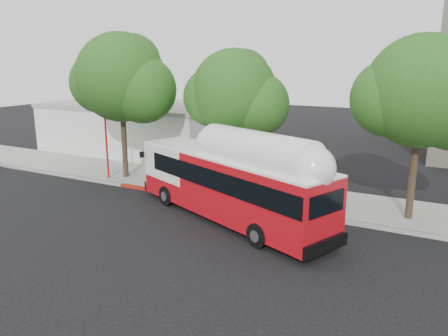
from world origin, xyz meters
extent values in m
plane|color=black|center=(0.00, 0.00, 0.00)|extent=(120.00, 120.00, 0.00)
cube|color=gray|center=(0.00, 6.50, 0.07)|extent=(60.00, 5.00, 0.15)
cube|color=gray|center=(0.00, 3.90, 0.07)|extent=(60.00, 0.30, 0.15)
cube|color=maroon|center=(-3.00, 3.90, 0.08)|extent=(10.00, 0.32, 0.16)
cylinder|color=#2D2116|center=(-9.00, 5.50, 3.04)|extent=(0.36, 0.36, 6.08)
sphere|color=#234E16|center=(-9.00, 5.50, 6.84)|extent=(5.80, 5.80, 5.80)
sphere|color=#234E16|center=(-7.41, 5.70, 6.08)|extent=(4.35, 4.35, 4.35)
cylinder|color=#2D2116|center=(-1.00, 6.00, 2.72)|extent=(0.36, 0.36, 5.44)
sphere|color=#234E16|center=(-1.00, 6.00, 6.12)|extent=(5.00, 5.00, 5.00)
sphere|color=#234E16|center=(0.38, 6.20, 5.44)|extent=(3.75, 3.75, 3.75)
cylinder|color=#2D2116|center=(9.00, 5.80, 2.88)|extent=(0.36, 0.36, 5.76)
sphere|color=#234E16|center=(9.00, 5.80, 6.48)|extent=(5.40, 5.40, 5.40)
cube|color=silver|center=(-14.00, 14.00, 2.00)|extent=(16.00, 10.00, 4.00)
cube|color=gray|center=(-14.00, 14.00, 4.10)|extent=(16.20, 10.20, 0.30)
cube|color=#AF0C14|center=(0.86, 1.68, 1.81)|extent=(12.15, 7.13, 2.92)
cube|color=black|center=(1.33, 1.49, 2.42)|extent=(11.06, 6.72, 0.96)
cube|color=white|center=(0.86, 1.68, 3.31)|extent=(12.12, 7.06, 0.10)
cube|color=white|center=(2.72, 0.90, 3.58)|extent=(6.72, 4.37, 0.55)
cube|color=black|center=(-5.21, 4.26, 0.50)|extent=(1.45, 1.98, 0.06)
imported|color=navy|center=(-5.21, 4.26, 0.99)|extent=(1.23, 1.83, 0.91)
cylinder|color=red|center=(-9.83, 4.68, 2.24)|extent=(0.13, 0.13, 4.48)
cube|color=black|center=(-9.83, 4.68, 4.59)|extent=(0.06, 0.45, 0.28)
camera|label=1|loc=(10.43, -17.01, 7.88)|focal=35.00mm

